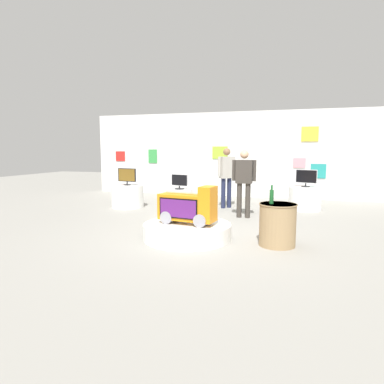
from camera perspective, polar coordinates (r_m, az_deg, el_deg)
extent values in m
plane|color=gray|center=(6.46, 1.82, -7.12)|extent=(30.00, 30.00, 0.00)
cube|color=silver|center=(11.54, 8.92, 6.36)|extent=(11.09, 0.10, 2.88)
cube|color=teal|center=(11.40, 20.81, 3.36)|extent=(0.46, 0.02, 0.46)
cube|color=green|center=(12.41, -6.73, 6.10)|extent=(0.34, 0.02, 0.50)
cube|color=yellow|center=(11.38, 19.54, 9.34)|extent=(0.52, 0.02, 0.47)
cube|color=pink|center=(11.37, 17.90, 4.76)|extent=(0.39, 0.02, 0.31)
cube|color=red|center=(13.00, -12.16, 6.01)|extent=(0.38, 0.02, 0.37)
cube|color=#9ECC33|center=(11.62, 4.81, 6.73)|extent=(0.53, 0.02, 0.42)
cylinder|color=white|center=(6.05, -0.83, -6.73)|extent=(1.59, 1.59, 0.28)
cylinder|color=gray|center=(6.14, -3.59, -4.09)|extent=(0.29, 0.45, 0.23)
cylinder|color=gray|center=(5.86, 2.06, -4.64)|extent=(0.29, 0.45, 0.23)
cube|color=orange|center=(5.96, -0.84, -2.62)|extent=(1.07, 0.51, 0.46)
cube|color=orange|center=(5.75, 2.74, 0.16)|extent=(0.28, 0.40, 0.16)
cube|color=black|center=(5.82, -2.41, -2.85)|extent=(0.73, 0.12, 0.35)
cube|color=#561E6B|center=(5.82, -2.41, -2.85)|extent=(0.69, 0.12, 0.31)
cube|color=#B2B2B7|center=(5.92, -0.84, -0.12)|extent=(0.82, 0.15, 0.02)
cylinder|color=white|center=(9.41, 18.78, -1.03)|extent=(0.85, 0.85, 0.62)
cylinder|color=black|center=(9.37, 18.86, 0.91)|extent=(0.22, 0.22, 0.02)
cylinder|color=black|center=(9.36, 18.87, 1.21)|extent=(0.04, 0.04, 0.08)
cube|color=silver|center=(9.34, 18.93, 2.56)|extent=(0.56, 0.22, 0.36)
cube|color=black|center=(9.32, 18.97, 2.54)|extent=(0.51, 0.18, 0.33)
cylinder|color=white|center=(9.49, -10.99, -0.71)|extent=(0.89, 0.89, 0.62)
cylinder|color=black|center=(9.45, -11.04, 1.22)|extent=(0.19, 0.19, 0.02)
cylinder|color=black|center=(9.45, -11.05, 1.52)|extent=(0.04, 0.04, 0.08)
cube|color=black|center=(9.43, -11.08, 2.88)|extent=(0.59, 0.14, 0.37)
cube|color=brown|center=(9.41, -11.12, 2.87)|extent=(0.54, 0.11, 0.33)
cylinder|color=white|center=(8.39, -2.15, -1.62)|extent=(0.68, 0.68, 0.62)
cylinder|color=black|center=(8.34, -2.16, 0.56)|extent=(0.24, 0.24, 0.02)
cylinder|color=black|center=(8.34, -2.16, 0.85)|extent=(0.04, 0.04, 0.06)
cube|color=silver|center=(8.32, -2.17, 2.07)|extent=(0.49, 0.17, 0.29)
cube|color=black|center=(8.30, -2.18, 2.06)|extent=(0.44, 0.13, 0.26)
cylinder|color=#9E7F56|center=(5.77, 14.42, -5.46)|extent=(0.60, 0.60, 0.71)
cylinder|color=#9E7F56|center=(5.70, 14.53, -2.03)|extent=(0.63, 0.63, 0.02)
cylinder|color=#195926|center=(5.65, 13.46, -0.82)|extent=(0.07, 0.07, 0.23)
cylinder|color=#195926|center=(5.63, 13.51, 0.75)|extent=(0.03, 0.03, 0.08)
cylinder|color=#38332D|center=(7.96, 9.52, -1.47)|extent=(0.12, 0.12, 0.82)
cylinder|color=#38332D|center=(7.99, 8.09, -1.42)|extent=(0.12, 0.12, 0.82)
cube|color=#38332D|center=(7.90, 8.90, 3.46)|extent=(0.39, 0.21, 0.55)
sphere|color=tan|center=(7.89, 8.96, 6.39)|extent=(0.20, 0.20, 0.20)
cylinder|color=#38332D|center=(7.88, 10.64, 3.61)|extent=(0.08, 0.08, 0.49)
cylinder|color=#38332D|center=(7.93, 7.18, 3.70)|extent=(0.08, 0.08, 0.49)
cylinder|color=#1E233F|center=(9.20, 5.37, -0.21)|extent=(0.12, 0.12, 0.83)
cylinder|color=#1E233F|center=(9.32, 6.37, -0.13)|extent=(0.12, 0.12, 0.83)
cube|color=#B2ADA3|center=(9.19, 5.93, 4.21)|extent=(0.40, 0.41, 0.59)
sphere|color=#8C6647|center=(9.18, 5.97, 6.86)|extent=(0.20, 0.20, 0.20)
cylinder|color=#B2ADA3|center=(9.05, 4.71, 4.37)|extent=(0.08, 0.08, 0.53)
cylinder|color=#B2ADA3|center=(9.34, 7.13, 4.42)|extent=(0.08, 0.08, 0.53)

